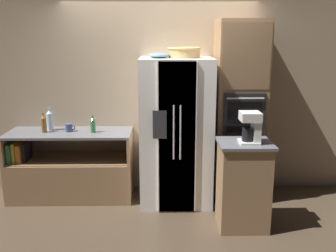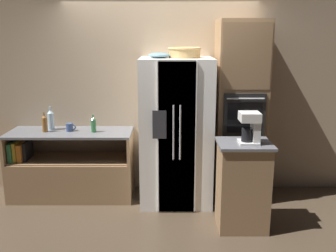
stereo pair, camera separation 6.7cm
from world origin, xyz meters
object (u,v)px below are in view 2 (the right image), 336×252
object	(u,v)px
fruit_bowl	(159,55)
refrigerator	(176,131)
wall_oven	(239,112)
coffee_maker	(251,127)
bottle_wide	(44,123)
mug	(70,127)
bottle_short	(51,120)
bottle_tall	(93,124)
wicker_basket	(185,52)

from	to	relation	value
fruit_bowl	refrigerator	bearing A→B (deg)	11.76
wall_oven	coffee_maker	bearing A→B (deg)	-92.21
bottle_wide	mug	bearing A→B (deg)	7.50
bottle_wide	coffee_maker	bearing A→B (deg)	-19.11
wall_oven	fruit_bowl	bearing A→B (deg)	-172.09
bottle_short	wall_oven	bearing A→B (deg)	-2.41
bottle_wide	bottle_tall	bearing A→B (deg)	-1.03
fruit_bowl	bottle_wide	bearing A→B (deg)	175.07
wicker_basket	bottle_wide	xyz separation A→B (m)	(-1.76, 0.08, -0.89)
wall_oven	fruit_bowl	world-z (taller)	wall_oven
fruit_bowl	bottle_wide	xyz separation A→B (m)	(-1.46, 0.13, -0.86)
wall_oven	fruit_bowl	distance (m)	1.24
bottle_tall	bottle_wide	bearing A→B (deg)	178.97
fruit_bowl	coffee_maker	xyz separation A→B (m)	(0.97, -0.72, -0.70)
wall_oven	bottle_wide	world-z (taller)	wall_oven
fruit_bowl	bottle_short	distance (m)	1.66
wicker_basket	bottle_tall	size ratio (longest dim) A/B	1.77
wall_oven	wicker_basket	distance (m)	1.03
fruit_bowl	bottle_tall	distance (m)	1.21
wall_oven	bottle_tall	bearing A→B (deg)	-179.24
refrigerator	mug	size ratio (longest dim) A/B	14.47
bottle_tall	bottle_wide	distance (m)	0.62
bottle_tall	coffee_maker	xyz separation A→B (m)	(1.81, -0.83, 0.17)
bottle_tall	mug	distance (m)	0.32
wall_oven	bottle_wide	distance (m)	2.47
bottle_wide	coffee_maker	xyz separation A→B (m)	(2.43, -0.84, 0.16)
bottle_short	coffee_maker	distance (m)	2.58
wall_oven	bottle_wide	size ratio (longest dim) A/B	8.88
bottle_short	wicker_basket	bearing A→B (deg)	-6.58
fruit_bowl	bottle_short	world-z (taller)	fruit_bowl
wicker_basket	bottle_short	size ratio (longest dim) A/B	1.30
wicker_basket	bottle_wide	size ratio (longest dim) A/B	1.55
fruit_bowl	wicker_basket	bearing A→B (deg)	8.08
fruit_bowl	coffee_maker	size ratio (longest dim) A/B	0.79
wall_oven	coffee_maker	size ratio (longest dim) A/B	6.82
coffee_maker	wall_oven	bearing A→B (deg)	87.79
bottle_short	bottle_wide	world-z (taller)	bottle_short
refrigerator	bottle_short	world-z (taller)	refrigerator
bottle_wide	wicker_basket	bearing A→B (deg)	-2.70
fruit_bowl	bottle_tall	bearing A→B (deg)	172.22
wicker_basket	mug	world-z (taller)	wicker_basket
bottle_short	mug	bearing A→B (deg)	-16.13
wicker_basket	bottle_short	xyz separation A→B (m)	(-1.72, 0.20, -0.87)
bottle_tall	wall_oven	bearing A→B (deg)	0.76
refrigerator	bottle_short	distance (m)	1.64
fruit_bowl	bottle_wide	size ratio (longest dim) A/B	1.02
wicker_basket	mug	distance (m)	1.75
fruit_bowl	bottle_wide	distance (m)	1.70
refrigerator	wall_oven	distance (m)	0.84
refrigerator	coffee_maker	xyz separation A→B (m)	(0.77, -0.76, 0.25)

